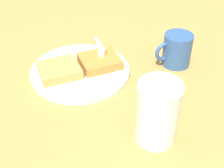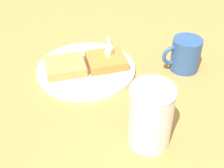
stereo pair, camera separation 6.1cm
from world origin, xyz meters
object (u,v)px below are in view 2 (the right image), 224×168
at_px(plate, 86,69).
at_px(coffee_mug, 185,54).
at_px(syrup_jar, 148,118).
at_px(fork, 113,55).

distance_m(plate, coffee_mug, 0.23).
height_order(syrup_jar, coffee_mug, syrup_jar).
height_order(plate, coffee_mug, coffee_mug).
xyz_separation_m(fork, coffee_mug, (-0.15, 0.08, 0.03)).
xyz_separation_m(fork, syrup_jar, (0.02, 0.27, 0.04)).
bearing_deg(fork, syrup_jar, 85.51).
bearing_deg(fork, plate, 20.59).
relative_size(fork, coffee_mug, 1.73).
bearing_deg(plate, coffee_mug, 165.98).
relative_size(fork, syrup_jar, 1.35).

